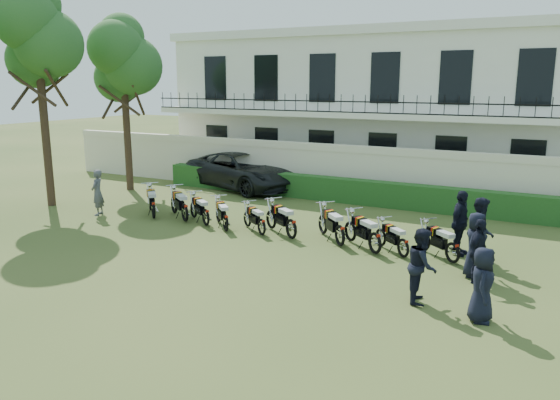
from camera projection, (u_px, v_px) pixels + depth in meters
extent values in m
plane|color=#354B1E|center=(234.00, 243.00, 17.06)|extent=(100.00, 100.00, 0.00)
cube|color=beige|center=(334.00, 174.00, 23.73)|extent=(30.00, 0.30, 2.00)
cube|color=beige|center=(334.00, 148.00, 23.49)|extent=(30.00, 0.35, 0.30)
cube|color=#204518|center=(348.00, 191.00, 22.69)|extent=(18.00, 0.60, 1.00)
cube|color=white|center=(379.00, 110.00, 28.36)|extent=(20.00, 8.00, 7.00)
cube|color=white|center=(382.00, 36.00, 27.57)|extent=(20.40, 8.40, 0.40)
cube|color=white|center=(346.00, 115.00, 24.32)|extent=(20.00, 1.40, 0.25)
cube|color=black|center=(341.00, 101.00, 23.63)|extent=(20.00, 0.05, 0.05)
cube|color=black|center=(341.00, 112.00, 23.73)|extent=(20.00, 0.05, 0.05)
cube|color=black|center=(217.00, 146.00, 28.80)|extent=(1.30, 0.12, 2.20)
cube|color=black|center=(216.00, 78.00, 28.06)|extent=(1.30, 0.12, 2.20)
cube|color=black|center=(267.00, 149.00, 27.42)|extent=(1.30, 0.12, 2.20)
cube|color=black|center=(266.00, 78.00, 26.67)|extent=(1.30, 0.12, 2.20)
cube|color=black|center=(321.00, 153.00, 26.04)|extent=(1.30, 0.12, 2.20)
cube|color=black|center=(323.00, 78.00, 25.29)|extent=(1.30, 0.12, 2.20)
cube|color=black|center=(382.00, 157.00, 24.65)|extent=(1.30, 0.12, 2.20)
cube|color=black|center=(385.00, 78.00, 23.90)|extent=(1.30, 0.12, 2.20)
cube|color=black|center=(450.00, 162.00, 23.27)|extent=(1.30, 0.12, 2.20)
cube|color=black|center=(456.00, 78.00, 22.52)|extent=(1.30, 0.12, 2.20)
cube|color=black|center=(526.00, 167.00, 21.88)|extent=(1.30, 0.12, 2.20)
cube|color=black|center=(535.00, 77.00, 21.13)|extent=(1.30, 0.12, 2.20)
cylinder|color=#473323|center=(45.00, 132.00, 21.67)|extent=(0.32, 0.32, 5.95)
sphere|color=#286227|center=(49.00, 44.00, 20.93)|extent=(2.60, 2.60, 2.60)
sphere|color=#286227|center=(35.00, 60.00, 21.60)|extent=(2.20, 2.20, 2.20)
sphere|color=#286227|center=(25.00, 19.00, 20.28)|extent=(2.40, 2.40, 2.40)
sphere|color=#286227|center=(34.00, 4.00, 20.63)|extent=(2.00, 2.00, 2.00)
cylinder|color=#473323|center=(127.00, 133.00, 24.95)|extent=(0.32, 0.32, 5.25)
sphere|color=#286227|center=(133.00, 66.00, 24.30)|extent=(2.60, 2.60, 2.60)
sphere|color=#286227|center=(119.00, 78.00, 24.96)|extent=(2.20, 2.20, 2.20)
sphere|color=#286227|center=(115.00, 48.00, 23.68)|extent=(2.40, 2.40, 2.40)
sphere|color=#286227|center=(121.00, 36.00, 24.04)|extent=(2.00, 2.00, 2.00)
torus|color=black|center=(155.00, 215.00, 19.32)|extent=(0.54, 0.53, 0.66)
torus|color=black|center=(152.00, 206.00, 20.63)|extent=(0.54, 0.53, 0.66)
cube|color=black|center=(153.00, 207.00, 19.89)|extent=(0.56, 0.55, 0.32)
cube|color=black|center=(152.00, 197.00, 20.06)|extent=(0.54, 0.54, 0.24)
cube|color=#B91B0B|center=(152.00, 197.00, 20.06)|extent=(0.20, 0.30, 0.25)
cube|color=yellow|center=(153.00, 197.00, 20.00)|extent=(0.17, 0.29, 0.25)
cube|color=silver|center=(154.00, 199.00, 19.55)|extent=(0.61, 0.60, 0.13)
cylinder|color=silver|center=(151.00, 187.00, 20.31)|extent=(0.47, 0.49, 0.03)
torus|color=black|center=(191.00, 218.00, 18.89)|extent=(0.60, 0.47, 0.67)
torus|color=black|center=(179.00, 209.00, 20.14)|extent=(0.60, 0.47, 0.67)
cube|color=black|center=(185.00, 209.00, 19.43)|extent=(0.60, 0.51, 0.33)
cube|color=black|center=(183.00, 200.00, 19.59)|extent=(0.57, 0.52, 0.24)
cube|color=#B91B0B|center=(183.00, 200.00, 19.59)|extent=(0.17, 0.31, 0.25)
cube|color=yellow|center=(183.00, 200.00, 19.53)|extent=(0.13, 0.30, 0.25)
cube|color=silver|center=(187.00, 202.00, 19.10)|extent=(0.64, 0.57, 0.13)
cylinder|color=silver|center=(180.00, 189.00, 19.83)|extent=(0.41, 0.55, 0.03)
torus|color=black|center=(212.00, 222.00, 18.45)|extent=(0.55, 0.41, 0.60)
torus|color=black|center=(200.00, 214.00, 19.56)|extent=(0.55, 0.41, 0.60)
cube|color=black|center=(206.00, 214.00, 18.93)|extent=(0.55, 0.45, 0.30)
cube|color=black|center=(204.00, 205.00, 19.07)|extent=(0.51, 0.46, 0.22)
cube|color=#B91B0B|center=(204.00, 205.00, 19.07)|extent=(0.14, 0.28, 0.23)
cube|color=yellow|center=(204.00, 205.00, 19.02)|extent=(0.11, 0.27, 0.23)
cube|color=silver|center=(209.00, 207.00, 18.63)|extent=(0.58, 0.50, 0.12)
cylinder|color=silver|center=(200.00, 195.00, 19.28)|extent=(0.36, 0.51, 0.03)
torus|color=black|center=(230.00, 228.00, 17.66)|extent=(0.49, 0.49, 0.60)
torus|color=black|center=(222.00, 219.00, 18.86)|extent=(0.49, 0.49, 0.60)
cube|color=black|center=(226.00, 220.00, 18.18)|extent=(0.51, 0.51, 0.30)
cube|color=black|center=(224.00, 210.00, 18.33)|extent=(0.50, 0.49, 0.22)
cube|color=#B91B0B|center=(224.00, 210.00, 18.33)|extent=(0.18, 0.28, 0.23)
cube|color=yellow|center=(225.00, 210.00, 18.28)|extent=(0.16, 0.26, 0.23)
cube|color=silver|center=(227.00, 213.00, 17.87)|extent=(0.55, 0.55, 0.12)
cylinder|color=silver|center=(222.00, 200.00, 18.57)|extent=(0.44, 0.44, 0.03)
torus|color=black|center=(269.00, 232.00, 17.32)|extent=(0.50, 0.39, 0.56)
torus|color=black|center=(254.00, 224.00, 18.35)|extent=(0.50, 0.39, 0.56)
cube|color=black|center=(262.00, 224.00, 17.77)|extent=(0.50, 0.43, 0.27)
cube|color=black|center=(259.00, 215.00, 17.90)|extent=(0.47, 0.43, 0.20)
cube|color=#B91B0B|center=(259.00, 215.00, 17.90)|extent=(0.14, 0.26, 0.21)
cube|color=yellow|center=(260.00, 215.00, 17.85)|extent=(0.11, 0.25, 0.21)
cube|color=silver|center=(265.00, 217.00, 17.49)|extent=(0.54, 0.47, 0.11)
cylinder|color=silver|center=(256.00, 205.00, 18.09)|extent=(0.34, 0.46, 0.03)
torus|color=black|center=(302.00, 235.00, 16.79)|extent=(0.60, 0.44, 0.65)
torus|color=black|center=(281.00, 225.00, 17.99)|extent=(0.60, 0.44, 0.65)
cube|color=black|center=(292.00, 225.00, 17.31)|extent=(0.60, 0.49, 0.32)
cube|color=black|center=(288.00, 215.00, 17.46)|extent=(0.56, 0.50, 0.24)
cube|color=#B91B0B|center=(288.00, 215.00, 17.46)|extent=(0.15, 0.30, 0.25)
cube|color=yellow|center=(289.00, 215.00, 17.41)|extent=(0.12, 0.29, 0.25)
cube|color=silver|center=(297.00, 217.00, 16.99)|extent=(0.63, 0.54, 0.13)
cylinder|color=silver|center=(283.00, 203.00, 17.69)|extent=(0.38, 0.55, 0.03)
torus|color=black|center=(349.00, 243.00, 15.98)|extent=(0.54, 0.54, 0.66)
torus|color=black|center=(331.00, 231.00, 17.30)|extent=(0.54, 0.54, 0.66)
cube|color=black|center=(341.00, 232.00, 16.55)|extent=(0.56, 0.56, 0.33)
cube|color=black|center=(338.00, 221.00, 16.72)|extent=(0.54, 0.54, 0.24)
cube|color=#B91B0B|center=(338.00, 220.00, 16.72)|extent=(0.20, 0.30, 0.25)
cube|color=yellow|center=(339.00, 221.00, 16.66)|extent=(0.17, 0.29, 0.25)
cube|color=silver|center=(345.00, 223.00, 16.21)|extent=(0.61, 0.61, 0.13)
cylinder|color=silver|center=(334.00, 208.00, 16.98)|extent=(0.48, 0.48, 0.03)
torus|color=black|center=(388.00, 251.00, 15.27)|extent=(0.57, 0.48, 0.65)
torus|color=black|center=(362.00, 238.00, 16.51)|extent=(0.57, 0.48, 0.65)
cube|color=black|center=(376.00, 239.00, 15.81)|extent=(0.58, 0.51, 0.32)
cube|color=black|center=(372.00, 228.00, 15.97)|extent=(0.55, 0.52, 0.23)
cube|color=#B91B0B|center=(372.00, 227.00, 15.96)|extent=(0.17, 0.30, 0.25)
cube|color=yellow|center=(373.00, 228.00, 15.91)|extent=(0.14, 0.29, 0.25)
cube|color=silver|center=(382.00, 231.00, 15.48)|extent=(0.62, 0.56, 0.13)
cylinder|color=silver|center=(366.00, 214.00, 16.20)|extent=(0.42, 0.52, 0.03)
torus|color=black|center=(415.00, 255.00, 15.04)|extent=(0.48, 0.42, 0.56)
torus|color=black|center=(392.00, 243.00, 16.12)|extent=(0.48, 0.42, 0.56)
cube|color=black|center=(404.00, 245.00, 15.51)|extent=(0.49, 0.45, 0.27)
cube|color=black|center=(400.00, 234.00, 15.65)|extent=(0.47, 0.45, 0.20)
cube|color=#B91B0B|center=(400.00, 234.00, 15.65)|extent=(0.15, 0.26, 0.21)
cube|color=yellow|center=(402.00, 235.00, 15.60)|extent=(0.13, 0.25, 0.21)
cube|color=silver|center=(410.00, 237.00, 15.23)|extent=(0.53, 0.49, 0.11)
cylinder|color=silver|center=(395.00, 223.00, 15.86)|extent=(0.37, 0.44, 0.03)
torus|color=black|center=(468.00, 260.00, 14.52)|extent=(0.52, 0.44, 0.59)
torus|color=black|center=(437.00, 247.00, 15.66)|extent=(0.52, 0.44, 0.59)
cube|color=black|center=(454.00, 249.00, 15.02)|extent=(0.53, 0.47, 0.29)
cube|color=black|center=(449.00, 238.00, 15.16)|extent=(0.50, 0.47, 0.21)
cube|color=#B91B0B|center=(449.00, 237.00, 15.16)|extent=(0.16, 0.27, 0.22)
cube|color=yellow|center=(450.00, 238.00, 15.11)|extent=(0.13, 0.26, 0.22)
cube|color=silver|center=(461.00, 241.00, 14.72)|extent=(0.56, 0.52, 0.12)
cylinder|color=silver|center=(442.00, 225.00, 15.38)|extent=(0.39, 0.47, 0.03)
imported|color=black|center=(243.00, 171.00, 25.59)|extent=(6.66, 4.50, 1.70)
imported|color=#5D5E63|center=(97.00, 193.00, 20.50)|extent=(0.63, 0.74, 1.73)
imported|color=black|center=(482.00, 285.00, 11.38)|extent=(0.61, 0.85, 1.62)
imported|color=black|center=(422.00, 265.00, 12.39)|extent=(0.83, 0.97, 1.74)
imported|color=black|center=(478.00, 251.00, 13.56)|extent=(0.57, 1.02, 1.65)
imported|color=black|center=(476.00, 245.00, 14.00)|extent=(0.70, 0.93, 1.71)
imported|color=black|center=(480.00, 231.00, 14.99)|extent=(0.83, 1.00, 1.87)
imported|color=black|center=(460.00, 223.00, 15.75)|extent=(0.64, 1.18, 1.91)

